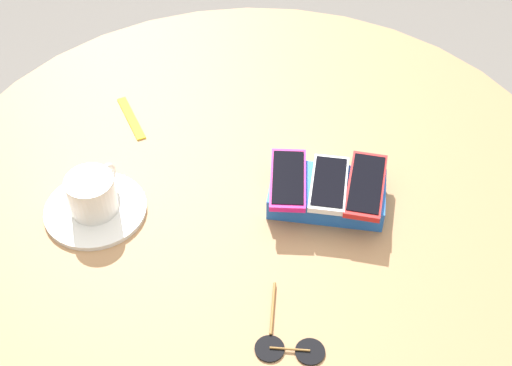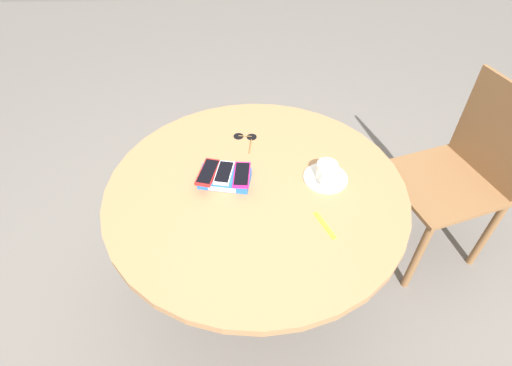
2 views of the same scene
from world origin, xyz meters
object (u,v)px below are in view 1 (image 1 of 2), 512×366
round_table (256,228)px  phone_box (327,194)px  saucer (96,210)px  sunglasses (288,345)px  phone_white (329,184)px  phone_magenta (288,179)px  coffee_cup (92,193)px  phone_red (366,185)px  lanyard_strap (131,118)px

round_table → phone_box: 0.16m
saucer → sunglasses: bearing=138.7°
phone_white → phone_magenta: 0.07m
coffee_cup → phone_red: bearing=179.6°
phone_white → sunglasses: 0.28m
phone_white → lanyard_strap: phone_white is taller
phone_red → phone_magenta: same height
saucer → phone_magenta: bearing=-176.9°
round_table → phone_box: (-0.11, 0.03, 0.12)m
lanyard_strap → coffee_cup: bearing=80.6°
lanyard_strap → phone_red: bearing=150.2°
saucer → round_table: bearing=-172.4°
round_table → phone_magenta: 0.15m
sunglasses → phone_box: bearing=-107.0°
saucer → sunglasses: 0.39m
phone_white → lanyard_strap: size_ratio=1.04×
phone_white → saucer: 0.38m
saucer → coffee_cup: 0.04m
saucer → phone_red: bearing=179.9°
saucer → coffee_cup: (-0.00, -0.00, 0.04)m
coffee_cup → sunglasses: coffee_cup is taller
phone_white → sunglasses: phone_white is taller
phone_white → saucer: size_ratio=0.79×
saucer → lanyard_strap: size_ratio=1.33×
saucer → coffee_cup: size_ratio=1.63×
round_table → lanyard_strap: (0.22, -0.19, 0.10)m
round_table → coffee_cup: bearing=7.2°
coffee_cup → lanyard_strap: coffee_cup is taller
phone_white → phone_magenta: (0.06, -0.01, -0.00)m
phone_magenta → coffee_cup: 0.31m
round_table → phone_magenta: bearing=160.2°
phone_red → saucer: phone_red is taller
coffee_cup → lanyard_strap: size_ratio=0.81×
phone_box → phone_magenta: bearing=-9.1°
phone_red → lanyard_strap: bearing=-29.8°
coffee_cup → lanyard_strap: (-0.04, -0.22, -0.04)m
phone_red → lanyard_strap: size_ratio=1.22×
round_table → sunglasses: size_ratio=8.16×
lanyard_strap → phone_box: bearing=147.0°
phone_red → phone_white: same height
round_table → phone_box: size_ratio=5.52×
phone_white → sunglasses: bearing=72.7°
phone_magenta → saucer: size_ratio=0.82×
saucer → coffee_cup: coffee_cup is taller
phone_box → phone_red: phone_red is taller
phone_magenta → coffee_cup: size_ratio=1.34×
phone_box → saucer: phone_box is taller
phone_red → sunglasses: phone_red is taller
sunglasses → lanyard_strap: bearing=-62.1°
round_table → lanyard_strap: 0.31m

